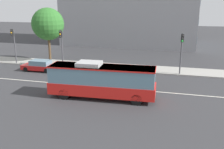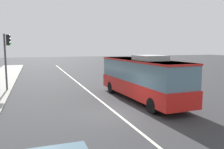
{
  "view_description": "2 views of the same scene",
  "coord_description": "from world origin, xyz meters",
  "px_view_note": "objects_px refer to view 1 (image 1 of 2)",
  "views": [
    {
      "loc": [
        9.32,
        -24.4,
        8.74
      ],
      "look_at": [
        3.08,
        -0.6,
        1.67
      ],
      "focal_mm": 40.16,
      "sensor_mm": 36.0,
      "label": 1
    },
    {
      "loc": [
        -12.69,
        4.7,
        4.07
      ],
      "look_at": [
        3.33,
        -0.86,
        1.99
      ],
      "focal_mm": 36.62,
      "sensor_mm": 36.0,
      "label": 2
    }
  ],
  "objects_px": {
    "sedan_red": "(40,66)",
    "street_tree_kerbside_left": "(48,24)",
    "traffic_light_mid_block": "(13,40)",
    "traffic_light_far_corner": "(182,47)",
    "transit_bus": "(102,80)",
    "traffic_light_near_corner": "(61,42)"
  },
  "relations": [
    {
      "from": "traffic_light_far_corner",
      "to": "transit_bus",
      "type": "bearing_deg",
      "value": -39.73
    },
    {
      "from": "sedan_red",
      "to": "traffic_light_mid_block",
      "type": "relative_size",
      "value": 0.87
    },
    {
      "from": "traffic_light_mid_block",
      "to": "street_tree_kerbside_left",
      "type": "relative_size",
      "value": 0.64
    },
    {
      "from": "transit_bus",
      "to": "traffic_light_far_corner",
      "type": "bearing_deg",
      "value": 51.27
    },
    {
      "from": "sedan_red",
      "to": "traffic_light_mid_block",
      "type": "height_order",
      "value": "traffic_light_mid_block"
    },
    {
      "from": "traffic_light_near_corner",
      "to": "traffic_light_mid_block",
      "type": "relative_size",
      "value": 1.0
    },
    {
      "from": "traffic_light_near_corner",
      "to": "transit_bus",
      "type": "bearing_deg",
      "value": 39.27
    },
    {
      "from": "transit_bus",
      "to": "traffic_light_near_corner",
      "type": "height_order",
      "value": "traffic_light_near_corner"
    },
    {
      "from": "street_tree_kerbside_left",
      "to": "traffic_light_near_corner",
      "type": "bearing_deg",
      "value": -38.61
    },
    {
      "from": "transit_bus",
      "to": "traffic_light_mid_block",
      "type": "height_order",
      "value": "traffic_light_mid_block"
    },
    {
      "from": "transit_bus",
      "to": "street_tree_kerbside_left",
      "type": "relative_size",
      "value": 1.25
    },
    {
      "from": "traffic_light_near_corner",
      "to": "street_tree_kerbside_left",
      "type": "relative_size",
      "value": 0.64
    },
    {
      "from": "sedan_red",
      "to": "traffic_light_far_corner",
      "type": "height_order",
      "value": "traffic_light_far_corner"
    },
    {
      "from": "sedan_red",
      "to": "street_tree_kerbside_left",
      "type": "bearing_deg",
      "value": -76.78
    },
    {
      "from": "sedan_red",
      "to": "street_tree_kerbside_left",
      "type": "relative_size",
      "value": 0.56
    },
    {
      "from": "traffic_light_near_corner",
      "to": "traffic_light_far_corner",
      "type": "xyz_separation_m",
      "value": [
        15.95,
        -0.04,
        0.0
      ]
    },
    {
      "from": "transit_bus",
      "to": "sedan_red",
      "type": "relative_size",
      "value": 2.24
    },
    {
      "from": "transit_bus",
      "to": "traffic_light_mid_block",
      "type": "bearing_deg",
      "value": 146.04
    },
    {
      "from": "traffic_light_mid_block",
      "to": "sedan_red",
      "type": "bearing_deg",
      "value": 68.24
    },
    {
      "from": "sedan_red",
      "to": "street_tree_kerbside_left",
      "type": "xyz_separation_m",
      "value": [
        -1.28,
        5.31,
        4.96
      ]
    },
    {
      "from": "traffic_light_near_corner",
      "to": "street_tree_kerbside_left",
      "type": "xyz_separation_m",
      "value": [
        -3.32,
        2.65,
        2.12
      ]
    },
    {
      "from": "transit_bus",
      "to": "street_tree_kerbside_left",
      "type": "bearing_deg",
      "value": 131.09
    }
  ]
}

